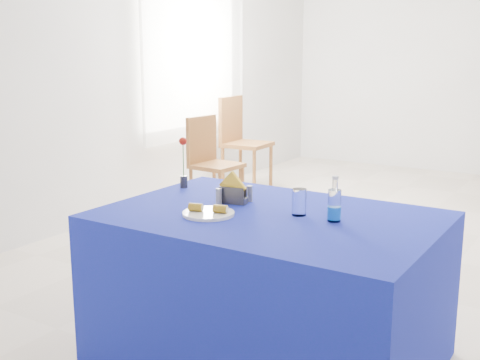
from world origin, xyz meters
name	(u,v)px	position (x,y,z in m)	size (l,w,h in m)	color
floor	(385,250)	(0.00, 0.00, 0.00)	(7.00, 7.00, 0.00)	beige
room_shell	(398,21)	(0.00, 0.00, 1.75)	(7.00, 7.00, 7.00)	silver
window_pane	(192,50)	(-2.47, 0.80, 1.55)	(0.04, 1.50, 1.60)	white
curtain	(197,50)	(-2.40, 0.80, 1.55)	(0.04, 1.75, 1.85)	white
plate	(209,213)	(-0.18, -2.15, 0.77)	(0.25, 0.25, 0.01)	white
drinking_glass	(299,202)	(0.19, -1.92, 0.82)	(0.07, 0.07, 0.13)	white
salt_shaker	(219,197)	(-0.26, -1.96, 0.80)	(0.03, 0.03, 0.09)	slate
pepper_shaker	(250,194)	(-0.16, -1.81, 0.80)	(0.03, 0.03, 0.09)	slate
blue_table	(269,287)	(0.05, -1.97, 0.38)	(1.60, 1.10, 0.76)	navy
water_bottle	(334,206)	(0.37, -1.93, 0.83)	(0.06, 0.06, 0.21)	silver
napkin_holder	(233,194)	(-0.21, -1.90, 0.81)	(0.16, 0.09, 0.17)	#37373C
rose_vase	(183,164)	(-0.65, -1.74, 0.90)	(0.05, 0.05, 0.30)	#242429
chair_win_a	(210,157)	(-1.86, 0.24, 0.53)	(0.44, 0.44, 0.92)	brown
chair_win_b	(240,136)	(-2.13, 1.22, 0.60)	(0.49, 0.49, 1.04)	brown
banana_pieces	(208,208)	(-0.18, -2.15, 0.79)	(0.19, 0.09, 0.04)	gold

